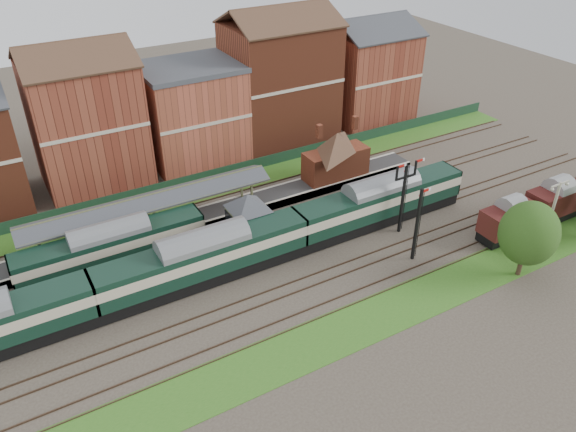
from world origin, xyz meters
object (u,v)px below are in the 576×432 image
dmu_train (204,258)px  platform_railcar (112,246)px  goods_van_a (509,220)px  semaphore_bracket (404,194)px  signal_box (248,219)px

dmu_train → platform_railcar: size_ratio=3.37×
goods_van_a → semaphore_bracket: bearing=143.8°
dmu_train → semaphore_bracket: bearing=-6.7°
semaphore_bracket → platform_railcar: semaphore_bracket is taller
signal_box → semaphore_bracket: size_ratio=0.73×
semaphore_bracket → dmu_train: (-21.22, 2.50, -1.91)m
semaphore_bracket → goods_van_a: size_ratio=1.29×
signal_box → platform_railcar: (-13.03, 3.25, -0.75)m
signal_box → platform_railcar: signal_box is taller
semaphore_bracket → signal_box: bearing=159.1°
signal_box → goods_van_a: (23.93, -12.25, -1.02)m
signal_box → goods_van_a: signal_box is taller
semaphore_bracket → goods_van_a: semaphore_bracket is taller
semaphore_bracket → goods_van_a: (8.89, -6.50, -2.46)m
semaphore_bracket → platform_railcar: size_ratio=0.45×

